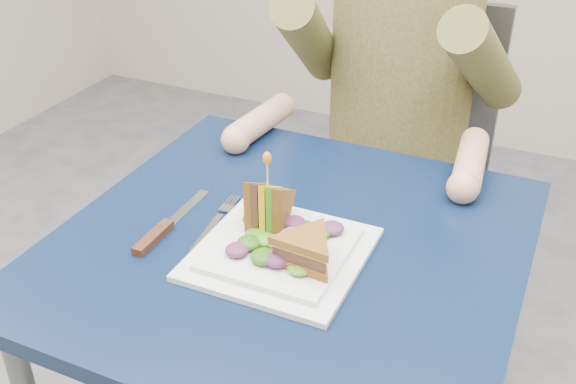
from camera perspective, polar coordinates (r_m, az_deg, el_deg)
The scene contains 12 objects.
table at distance 1.17m, azimuth 0.16°, elevation -7.21°, with size 0.75×0.75×0.73m.
chair at distance 1.81m, azimuth 9.73°, elevation 3.16°, with size 0.42×0.40×0.93m.
diner at distance 1.57m, azimuth 9.79°, elevation 13.56°, with size 0.54×0.59×0.74m.
plate at distance 1.08m, azimuth -0.62°, elevation -5.07°, with size 0.26×0.26×0.02m.
sandwich_flat at distance 1.02m, azimuth 1.58°, elevation -4.93°, with size 0.13×0.13×0.05m.
sandwich_upright at distance 1.10m, azimuth -1.70°, elevation -1.36°, with size 0.09×0.14×0.14m.
fork at distance 1.16m, azimuth -6.28°, elevation -2.68°, with size 0.03×0.18×0.01m.
knife at distance 1.15m, azimuth -10.79°, elevation -3.32°, with size 0.02×0.22×0.02m.
toothpick at distance 1.07m, azimuth -1.76°, elevation 1.55°, with size 0.00×0.00×0.06m, color tan.
toothpick_frill at distance 1.05m, azimuth -1.78°, elevation 2.88°, with size 0.01×0.01×0.02m, color orange.
lettuce_spill at distance 1.07m, azimuth -0.16°, elevation -3.94°, with size 0.15×0.13×0.02m, color #337A14, non-canonical shape.
onion_ring at distance 1.06m, azimuth 0.22°, elevation -3.98°, with size 0.04×0.04×0.01m, color #9E4C7A.
Camera 1 is at (0.38, -0.84, 1.37)m, focal length 42.00 mm.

